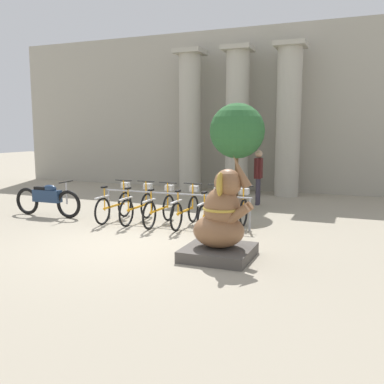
% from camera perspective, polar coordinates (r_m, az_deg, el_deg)
% --- Properties ---
extents(ground_plane, '(60.00, 60.00, 0.00)m').
position_cam_1_polar(ground_plane, '(8.73, -7.99, -6.83)').
color(ground_plane, '#9E937F').
extents(building_facade, '(20.00, 0.20, 6.00)m').
position_cam_1_polar(building_facade, '(16.47, 7.02, 10.73)').
color(building_facade, '#A39E8E').
rests_on(building_facade, ground_plane).
extents(column_left, '(1.03, 1.03, 5.16)m').
position_cam_1_polar(column_left, '(16.08, -0.25, 9.51)').
color(column_left, '#ADA899').
rests_on(column_left, ground_plane).
extents(column_middle, '(1.03, 1.03, 5.16)m').
position_cam_1_polar(column_middle, '(15.49, 6.04, 9.51)').
color(column_middle, '#ADA899').
rests_on(column_middle, ground_plane).
extents(column_right, '(1.03, 1.03, 5.16)m').
position_cam_1_polar(column_right, '(15.10, 12.73, 9.40)').
color(column_right, '#ADA899').
rests_on(column_right, ground_plane).
extents(bike_rack, '(3.80, 0.05, 0.77)m').
position_cam_1_polar(bike_rack, '(10.27, -2.32, -1.03)').
color(bike_rack, gray).
rests_on(bike_rack, ground_plane).
extents(bicycle_0, '(0.48, 1.70, 0.98)m').
position_cam_1_polar(bicycle_0, '(10.95, -10.24, -1.69)').
color(bicycle_0, black).
rests_on(bicycle_0, ground_plane).
extents(bicycle_1, '(0.48, 1.70, 0.98)m').
position_cam_1_polar(bicycle_1, '(10.65, -7.23, -1.90)').
color(bicycle_1, black).
rests_on(bicycle_1, ground_plane).
extents(bicycle_2, '(0.48, 1.70, 0.98)m').
position_cam_1_polar(bicycle_2, '(10.31, -4.28, -2.19)').
color(bicycle_2, black).
rests_on(bicycle_2, ground_plane).
extents(bicycle_3, '(0.48, 1.70, 0.98)m').
position_cam_1_polar(bicycle_3, '(10.12, -0.83, -2.37)').
color(bicycle_3, black).
rests_on(bicycle_3, ground_plane).
extents(bicycle_4, '(0.48, 1.70, 0.98)m').
position_cam_1_polar(bicycle_4, '(9.87, 2.56, -2.64)').
color(bicycle_4, black).
rests_on(bicycle_4, ground_plane).
extents(bicycle_5, '(0.48, 1.70, 0.98)m').
position_cam_1_polar(bicycle_5, '(9.70, 6.16, -2.87)').
color(bicycle_5, black).
rests_on(bicycle_5, ground_plane).
extents(elephant_statue, '(1.18, 1.18, 1.87)m').
position_cam_1_polar(elephant_statue, '(7.56, 3.90, -4.23)').
color(elephant_statue, '#4C4742').
rests_on(elephant_statue, ground_plane).
extents(motorcycle, '(2.08, 0.55, 0.96)m').
position_cam_1_polar(motorcycle, '(11.90, -18.70, -0.84)').
color(motorcycle, black).
rests_on(motorcycle, ground_plane).
extents(person_pedestrian, '(0.22, 0.47, 1.67)m').
position_cam_1_polar(person_pedestrian, '(13.12, 8.84, 2.62)').
color(person_pedestrian, '#383342').
rests_on(person_pedestrian, ground_plane).
extents(potted_tree, '(1.57, 1.57, 3.03)m').
position_cam_1_polar(potted_tree, '(12.31, 6.04, 7.77)').
color(potted_tree, brown).
rests_on(potted_tree, ground_plane).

